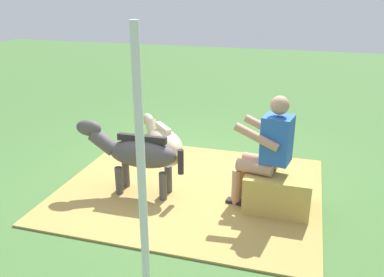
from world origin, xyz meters
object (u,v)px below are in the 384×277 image
at_px(tent_pole_left, 142,186).
at_px(pony_standing, 136,153).
at_px(hay_bale, 277,192).
at_px(person_seated, 266,148).
at_px(pony_lying, 163,139).

bearing_deg(tent_pole_left, pony_standing, -64.30).
xyz_separation_m(hay_bale, tent_pole_left, (0.82, 1.86, 0.88)).
xyz_separation_m(person_seated, pony_lying, (1.67, -1.26, -0.54)).
bearing_deg(pony_lying, tent_pole_left, 107.92).
height_order(pony_standing, tent_pole_left, tent_pole_left).
height_order(pony_lying, tent_pole_left, tent_pole_left).
height_order(hay_bale, tent_pole_left, tent_pole_left).
relative_size(person_seated, tent_pole_left, 0.60).
distance_m(pony_standing, pony_lying, 1.42).
bearing_deg(pony_lying, person_seated, 142.92).
xyz_separation_m(person_seated, tent_pole_left, (0.66, 1.88, 0.37)).
bearing_deg(tent_pole_left, pony_lying, -72.08).
distance_m(person_seated, tent_pole_left, 2.02).
xyz_separation_m(hay_bale, person_seated, (0.16, -0.02, 0.50)).
bearing_deg(pony_standing, person_seated, -176.19).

